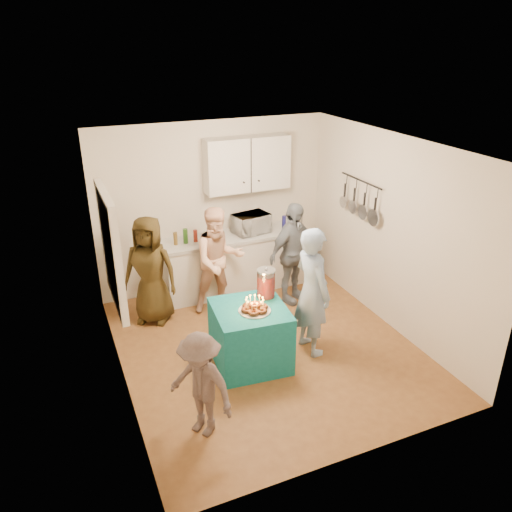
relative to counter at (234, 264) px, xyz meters
name	(u,v)px	position (x,y,z in m)	size (l,w,h in m)	color
floor	(267,347)	(-0.20, -1.70, -0.43)	(4.00, 4.00, 0.00)	brown
ceiling	(269,146)	(-0.20, -1.70, 2.17)	(4.00, 4.00, 0.00)	white
back_wall	(214,207)	(-0.20, 0.30, 0.87)	(3.60, 3.60, 0.00)	silver
left_wall	(113,283)	(-2.00, -1.70, 0.87)	(4.00, 4.00, 0.00)	silver
right_wall	(391,234)	(1.60, -1.70, 0.87)	(4.00, 4.00, 0.00)	silver
window_night	(109,250)	(-1.97, -1.40, 1.12)	(0.04, 1.00, 1.20)	black
counter	(234,264)	(0.00, 0.00, 0.00)	(2.20, 0.58, 0.86)	white
countertop	(233,237)	(0.00, 0.00, 0.46)	(2.24, 0.62, 0.05)	beige
upper_cabinet	(247,164)	(0.30, 0.15, 1.52)	(1.30, 0.30, 0.80)	white
pot_rack	(358,198)	(1.52, -1.00, 1.17)	(0.12, 1.00, 0.60)	black
microwave	(251,223)	(0.30, 0.00, 0.63)	(0.54, 0.36, 0.30)	white
party_table	(250,336)	(-0.52, -1.91, -0.05)	(0.85, 0.85, 0.76)	#12737B
donut_cake	(255,304)	(-0.49, -1.99, 0.42)	(0.38, 0.38, 0.18)	#381C0C
punch_jar	(266,284)	(-0.22, -1.71, 0.50)	(0.22, 0.22, 0.34)	red
man_birthday	(312,291)	(0.29, -1.94, 0.40)	(0.61, 0.40, 1.66)	#9AB7E0
woman_back_left	(150,270)	(-1.38, -0.43, 0.34)	(0.75, 0.49, 1.54)	brown
woman_back_center	(219,260)	(-0.41, -0.51, 0.35)	(0.76, 0.59, 1.56)	#F5A180
woman_back_right	(292,254)	(0.66, -0.69, 0.34)	(0.90, 0.38, 1.54)	black
child_near_left	(201,385)	(-1.41, -2.80, 0.14)	(0.74, 0.43, 1.15)	#514141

